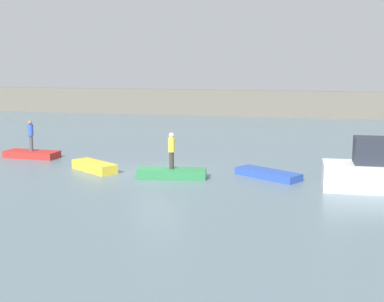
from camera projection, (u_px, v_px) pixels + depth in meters
name	position (u px, v px, depth m)	size (l,w,h in m)	color
ground_plane	(157.00, 174.00, 26.60)	(120.00, 120.00, 0.00)	slate
embankment_wall	(234.00, 103.00, 53.55)	(80.00, 1.20, 2.61)	#666056
rowboat_red	(32.00, 154.00, 31.12)	(3.17, 1.24, 0.39)	red
rowboat_yellow	(94.00, 166.00, 27.38)	(2.83, 0.96, 0.48)	gold
rowboat_green	(172.00, 173.00, 25.73)	(3.33, 0.98, 0.47)	#2D7F47
rowboat_blue	(268.00, 174.00, 25.88)	(3.35, 1.09, 0.35)	#2B4CAD
person_yellow_shirt	(172.00, 149.00, 25.52)	(0.32, 0.32, 1.76)	#38332D
person_blue_shirt	(31.00, 134.00, 30.91)	(0.32, 0.32, 1.80)	#4C4C56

